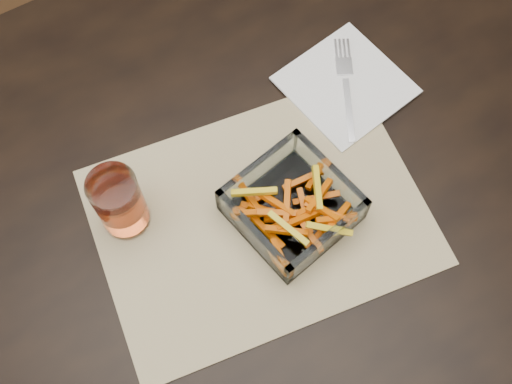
# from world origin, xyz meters

# --- Properties ---
(dining_table) EXTENTS (1.60, 0.90, 0.75)m
(dining_table) POSITION_xyz_m (0.00, 0.00, 0.66)
(dining_table) COLOR black
(dining_table) RESTS_ON ground
(placemat) EXTENTS (0.49, 0.39, 0.00)m
(placemat) POSITION_xyz_m (-0.04, -0.07, 0.75)
(placemat) COLOR tan
(placemat) RESTS_ON dining_table
(glass_bowl) EXTENTS (0.17, 0.17, 0.06)m
(glass_bowl) POSITION_xyz_m (-0.00, -0.09, 0.78)
(glass_bowl) COLOR white
(glass_bowl) RESTS_ON placemat
(tumbler) EXTENTS (0.07, 0.07, 0.11)m
(tumbler) POSITION_xyz_m (-0.21, 0.02, 0.81)
(tumbler) COLOR white
(tumbler) RESTS_ON placemat
(napkin) EXTENTS (0.19, 0.19, 0.00)m
(napkin) POSITION_xyz_m (0.18, 0.05, 0.76)
(napkin) COLOR white
(napkin) RESTS_ON placemat
(fork) EXTENTS (0.10, 0.17, 0.00)m
(fork) POSITION_xyz_m (0.18, 0.05, 0.76)
(fork) COLOR silver
(fork) RESTS_ON napkin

